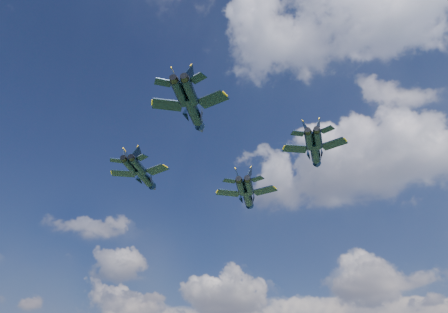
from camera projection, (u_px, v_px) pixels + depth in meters
jet_lead at (248, 197)px, 98.06m from camera, size 12.70×17.63×4.18m
jet_left at (145, 177)px, 88.38m from camera, size 11.66×15.84×3.73m
jet_right at (315, 152)px, 80.31m from camera, size 11.22×15.19×3.58m
jet_slot at (194, 111)px, 68.83m from camera, size 11.55×15.89×3.75m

